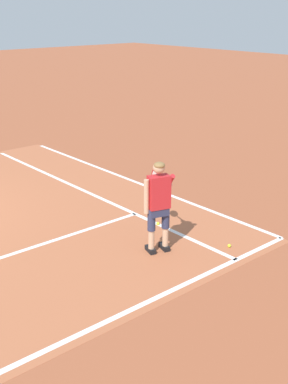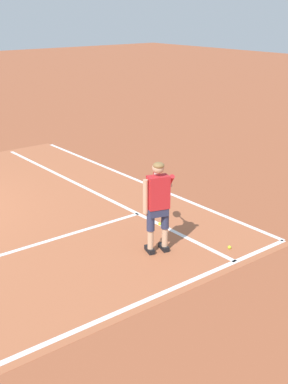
# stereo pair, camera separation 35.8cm
# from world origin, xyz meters

# --- Properties ---
(line_baseline) EXTENTS (10.98, 0.10, 0.01)m
(line_baseline) POSITION_xyz_m (0.00, -5.95, 0.00)
(line_baseline) COLOR white
(line_baseline) RESTS_ON ground
(line_singles_right) EXTENTS (0.10, 9.20, 0.01)m
(line_singles_right) POSITION_xyz_m (4.12, -1.34, 0.00)
(line_singles_right) COLOR white
(line_singles_right) RESTS_ON ground
(line_doubles_right) EXTENTS (0.10, 9.20, 0.01)m
(line_doubles_right) POSITION_xyz_m (5.49, -1.34, 0.00)
(line_doubles_right) COLOR white
(line_doubles_right) RESTS_ON ground
(tennis_player) EXTENTS (0.89, 1.03, 1.71)m
(tennis_player) POSITION_xyz_m (3.31, -4.77, 0.99)
(tennis_player) COLOR black
(tennis_player) RESTS_ON ground
(tennis_ball_near_feet) EXTENTS (0.07, 0.07, 0.07)m
(tennis_ball_near_feet) POSITION_xyz_m (4.41, -5.54, 0.03)
(tennis_ball_near_feet) COLOR #CCE02D
(tennis_ball_near_feet) RESTS_ON ground
(tennis_ball_by_baseline) EXTENTS (0.07, 0.07, 0.07)m
(tennis_ball_by_baseline) POSITION_xyz_m (4.09, -3.90, 0.03)
(tennis_ball_by_baseline) COLOR #CCE02D
(tennis_ball_by_baseline) RESTS_ON ground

